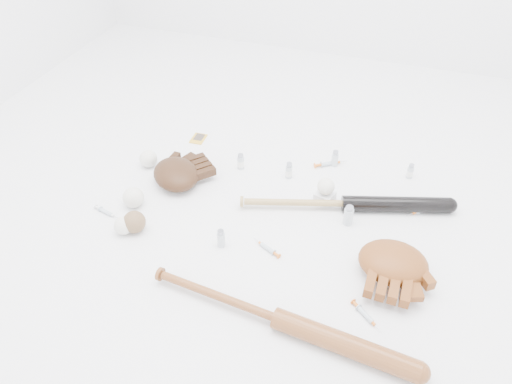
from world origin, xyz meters
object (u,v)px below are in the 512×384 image
(bat_dark, at_px, (344,203))
(glove_dark, at_px, (176,174))
(bat_wood, at_px, (277,319))
(pedestal, at_px, (325,197))

(bat_dark, bearing_deg, glove_dark, 167.68)
(glove_dark, bearing_deg, bat_wood, 0.04)
(bat_dark, xyz_separation_m, pedestal, (-0.08, 0.03, -0.01))
(glove_dark, xyz_separation_m, pedestal, (0.60, 0.09, -0.03))
(bat_wood, xyz_separation_m, glove_dark, (-0.59, 0.53, 0.01))
(bat_dark, height_order, pedestal, bat_dark)
(bat_dark, xyz_separation_m, glove_dark, (-0.68, -0.06, 0.02))
(bat_dark, bearing_deg, pedestal, 143.63)
(bat_dark, distance_m, glove_dark, 0.69)
(bat_dark, distance_m, pedestal, 0.09)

